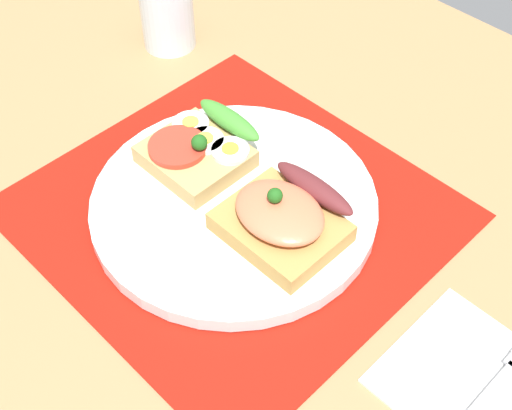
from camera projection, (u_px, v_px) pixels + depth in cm
name	position (u px, v px, depth cm)	size (l,w,h in cm)	color
ground_plane	(235.00, 222.00, 70.08)	(120.00, 90.00, 3.20)	#A1774B
placemat	(234.00, 211.00, 68.78)	(36.61, 35.11, 0.30)	maroon
plate	(234.00, 204.00, 68.09)	(27.53, 27.53, 1.56)	white
sandwich_egg_tomato	(200.00, 148.00, 69.97)	(9.39, 10.01, 4.17)	tan
sandwich_salmon	(283.00, 218.00, 63.37)	(10.68, 10.07, 5.29)	#AF8644
napkin	(480.00, 388.00, 56.09)	(14.52, 12.61, 0.60)	white
fork	(491.00, 391.00, 55.37)	(1.62, 14.97, 0.32)	#B7B7BC
drinking_glass	(167.00, 10.00, 83.87)	(6.37, 6.37, 9.57)	silver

